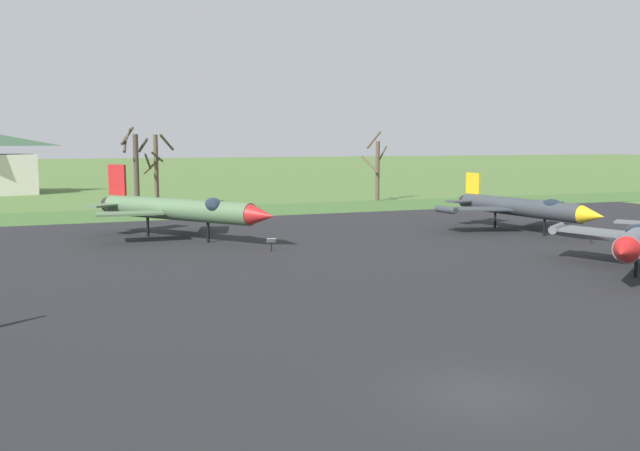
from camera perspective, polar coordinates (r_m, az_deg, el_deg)
The scene contains 10 objects.
ground_plane at distance 20.64m, azimuth 13.04°, elevation -13.59°, with size 600.00×600.00×0.00m, color #4C6B33.
asphalt_apron at distance 36.17m, azimuth -3.09°, elevation -4.46°, with size 104.46×59.37×0.05m, color black.
grass_verge_strip at distance 70.61m, azimuth -12.19°, elevation 1.00°, with size 164.46×12.00×0.06m, color #3E612E.
jet_fighter_rear_left at distance 51.01m, azimuth -11.51°, elevation 1.37°, with size 12.16×14.73×5.45m.
info_placard_rear_left at distance 45.03m, azimuth -4.08°, elevation -1.46°, with size 0.64×0.40×0.92m.
jet_fighter_rear_right at distance 56.52m, azimuth 16.50°, elevation 1.48°, with size 12.23×14.93×4.54m.
info_placard_rear_right at distance 52.11m, azimuth 21.64°, elevation -0.70°, with size 0.64×0.30×1.06m.
bare_tree_center at distance 77.80m, azimuth -15.10°, elevation 4.97°, with size 3.38×3.34×8.88m.
bare_tree_right_of_center at distance 80.07m, azimuth -13.42°, elevation 4.78°, with size 3.53×3.54×8.13m.
bare_tree_far_right at distance 84.28m, azimuth 4.75°, elevation 4.86°, with size 3.08×3.05×8.56m.
Camera 1 is at (-11.05, -15.88, 7.18)m, focal length 38.42 mm.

